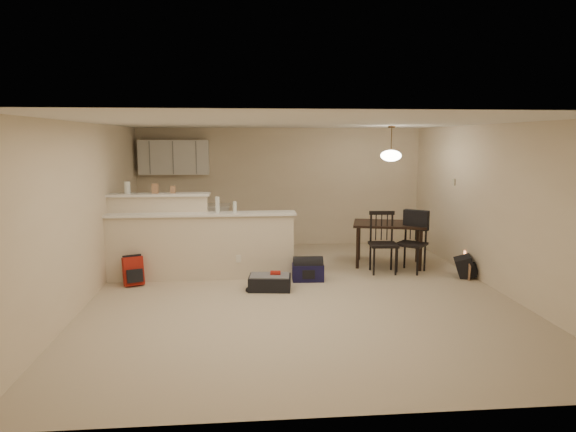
{
  "coord_description": "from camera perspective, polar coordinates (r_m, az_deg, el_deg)",
  "views": [
    {
      "loc": [
        -0.84,
        -7.39,
        2.28
      ],
      "look_at": [
        -0.1,
        0.7,
        1.05
      ],
      "focal_mm": 32.0,
      "sensor_mm": 36.0,
      "label": 1
    }
  ],
  "objects": [
    {
      "name": "dining_chair_near",
      "position": [
        8.89,
        10.54,
        -2.94
      ],
      "size": [
        0.49,
        0.47,
        1.04
      ],
      "primitive_type": null,
      "rotation": [
        0.0,
        0.0,
        -0.07
      ],
      "color": "black",
      "rests_on": "ground"
    },
    {
      "name": "bottle_b",
      "position": [
        8.36,
        -5.93,
        1.01
      ],
      "size": [
        0.06,
        0.06,
        0.18
      ],
      "primitive_type": "cylinder",
      "color": "silver",
      "rests_on": "breakfast_bar"
    },
    {
      "name": "cereal_box",
      "position": [
        8.66,
        -14.55,
        2.97
      ],
      "size": [
        0.1,
        0.07,
        0.16
      ],
      "primitive_type": "cube",
      "color": "#A27554",
      "rests_on": "breakfast_bar"
    },
    {
      "name": "dining_chair_far",
      "position": [
        9.05,
        13.56,
        -2.86
      ],
      "size": [
        0.62,
        0.62,
        1.03
      ],
      "primitive_type": null,
      "rotation": [
        0.0,
        0.0,
        -0.7
      ],
      "color": "black",
      "rests_on": "ground"
    },
    {
      "name": "thermostat",
      "position": [
        9.75,
        17.91,
        3.61
      ],
      "size": [
        0.02,
        0.12,
        0.12
      ],
      "primitive_type": "cube",
      "color": "beige",
      "rests_on": "room"
    },
    {
      "name": "suitcase",
      "position": [
        7.87,
        -2.04,
        -7.42
      ],
      "size": [
        0.67,
        0.48,
        0.21
      ],
      "primitive_type": "cube",
      "rotation": [
        0.0,
        0.0,
        -0.12
      ],
      "color": "black",
      "rests_on": "ground"
    },
    {
      "name": "dining_table",
      "position": [
        9.41,
        11.13,
        -1.32
      ],
      "size": [
        1.41,
        1.12,
        0.78
      ],
      "rotation": [
        0.0,
        0.0,
        -0.26
      ],
      "color": "black",
      "rests_on": "ground"
    },
    {
      "name": "breakfast_bar",
      "position": [
        8.58,
        -11.28,
        -2.79
      ],
      "size": [
        3.08,
        0.58,
        1.39
      ],
      "color": "beige",
      "rests_on": "ground"
    },
    {
      "name": "bottle_a",
      "position": [
        8.36,
        -7.85,
        1.25
      ],
      "size": [
        0.07,
        0.07,
        0.26
      ],
      "primitive_type": "cylinder",
      "color": "silver",
      "rests_on": "breakfast_bar"
    },
    {
      "name": "kitchen_counter",
      "position": [
        10.8,
        -11.33,
        -1.32
      ],
      "size": [
        1.8,
        0.6,
        0.9
      ],
      "primitive_type": "cube",
      "color": "white",
      "rests_on": "ground"
    },
    {
      "name": "navy_duffel",
      "position": [
        8.35,
        2.23,
        -6.27
      ],
      "size": [
        0.51,
        0.3,
        0.27
      ],
      "primitive_type": "cube",
      "rotation": [
        0.0,
        0.0,
        -0.05
      ],
      "color": "#16133D",
      "rests_on": "ground"
    },
    {
      "name": "small_box",
      "position": [
        8.62,
        -12.67,
        2.88
      ],
      "size": [
        0.08,
        0.06,
        0.12
      ],
      "primitive_type": "cube",
      "color": "#A27554",
      "rests_on": "breakfast_bar"
    },
    {
      "name": "jar",
      "position": [
        8.74,
        -17.43,
        3.03
      ],
      "size": [
        0.1,
        0.1,
        0.2
      ],
      "primitive_type": "cylinder",
      "color": "silver",
      "rests_on": "breakfast_bar"
    },
    {
      "name": "black_daypack",
      "position": [
        9.06,
        19.06,
        -5.36
      ],
      "size": [
        0.37,
        0.44,
        0.33
      ],
      "primitive_type": "cube",
      "rotation": [
        0.0,
        0.0,
        1.25
      ],
      "color": "black",
      "rests_on": "ground"
    },
    {
      "name": "pendant_lamp",
      "position": [
        9.28,
        11.37,
        6.65
      ],
      "size": [
        0.36,
        0.36,
        0.62
      ],
      "color": "brown",
      "rests_on": "room"
    },
    {
      "name": "red_backpack",
      "position": [
        8.43,
        -16.82,
        -5.88
      ],
      "size": [
        0.35,
        0.28,
        0.45
      ],
      "primitive_type": "cube",
      "rotation": [
        0.0,
        0.0,
        0.38
      ],
      "color": "#A31C12",
      "rests_on": "ground"
    },
    {
      "name": "upper_cabinets",
      "position": [
        10.8,
        -12.54,
        6.39
      ],
      "size": [
        1.4,
        0.34,
        0.7
      ],
      "primitive_type": "cube",
      "color": "white",
      "rests_on": "room"
    },
    {
      "name": "room",
      "position": [
        7.51,
        1.25,
        0.72
      ],
      "size": [
        7.0,
        7.02,
        2.5
      ],
      "color": "#C4B297",
      "rests_on": "ground"
    },
    {
      "name": "cardboard_sheet",
      "position": [
        8.98,
        19.31,
        -5.65
      ],
      "size": [
        0.1,
        0.37,
        0.29
      ],
      "primitive_type": "cube",
      "rotation": [
        0.0,
        0.0,
        1.35
      ],
      "color": "#A27554",
      "rests_on": "ground"
    }
  ]
}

